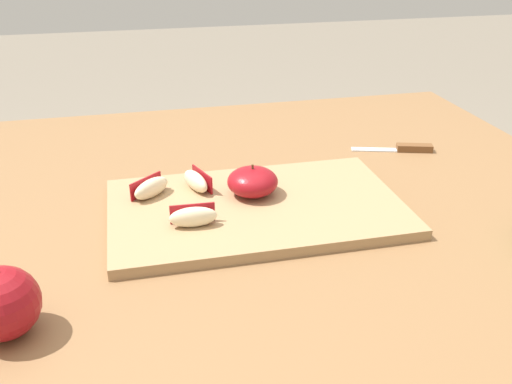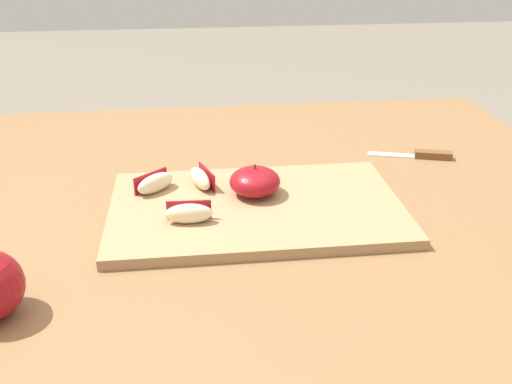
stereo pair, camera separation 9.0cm
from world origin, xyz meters
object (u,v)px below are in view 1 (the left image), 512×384
at_px(cutting_board, 256,208).
at_px(apple_wedge_left, 196,181).
at_px(paring_knife, 408,148).
at_px(apple_half_skin_up, 253,182).
at_px(apple_wedge_front, 151,188).
at_px(apple_wedge_middle, 193,217).
at_px(whole_apple_red_delicious, 2,303).

xyz_separation_m(cutting_board, apple_wedge_left, (-0.08, 0.07, 0.02)).
bearing_deg(apple_wedge_left, paring_knife, 14.63).
xyz_separation_m(apple_half_skin_up, apple_wedge_front, (-0.16, 0.03, -0.01)).
xyz_separation_m(apple_wedge_middle, apple_wedge_left, (0.02, 0.12, 0.00)).
xyz_separation_m(cutting_board, apple_wedge_middle, (-0.11, -0.05, 0.02)).
height_order(apple_wedge_front, apple_wedge_left, same).
relative_size(apple_wedge_front, apple_wedge_left, 0.93).
relative_size(apple_wedge_left, whole_apple_red_delicious, 0.80).
bearing_deg(cutting_board, apple_wedge_middle, -154.69).
xyz_separation_m(apple_half_skin_up, whole_apple_red_delicious, (-0.34, -0.25, 0.00)).
distance_m(paring_knife, whole_apple_red_delicious, 0.81).
xyz_separation_m(apple_wedge_front, apple_wedge_middle, (0.05, -0.11, 0.00)).
relative_size(cutting_board, paring_knife, 2.89).
bearing_deg(whole_apple_red_delicious, apple_wedge_middle, 36.13).
xyz_separation_m(apple_wedge_front, whole_apple_red_delicious, (-0.18, -0.28, 0.01)).
bearing_deg(apple_half_skin_up, apple_wedge_left, 155.31).
xyz_separation_m(apple_wedge_middle, paring_knife, (0.46, 0.24, -0.03)).
bearing_deg(apple_wedge_left, whole_apple_red_delicious, -130.95).
height_order(apple_half_skin_up, apple_wedge_middle, apple_half_skin_up).
bearing_deg(paring_knife, cutting_board, -152.14).
bearing_deg(paring_knife, apple_wedge_middle, -152.71).
distance_m(cutting_board, apple_half_skin_up, 0.05).
relative_size(paring_knife, whole_apple_red_delicious, 1.72).
bearing_deg(apple_wedge_front, apple_wedge_middle, -64.58).
height_order(cutting_board, whole_apple_red_delicious, whole_apple_red_delicious).
xyz_separation_m(apple_wedge_left, paring_knife, (0.44, 0.12, -0.03)).
height_order(cutting_board, paring_knife, cutting_board).
xyz_separation_m(apple_wedge_front, paring_knife, (0.52, 0.13, -0.03)).
bearing_deg(paring_knife, apple_wedge_front, -166.30).
bearing_deg(apple_half_skin_up, apple_wedge_middle, -142.29).
distance_m(apple_half_skin_up, apple_wedge_front, 0.16).
bearing_deg(apple_half_skin_up, cutting_board, -93.64).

